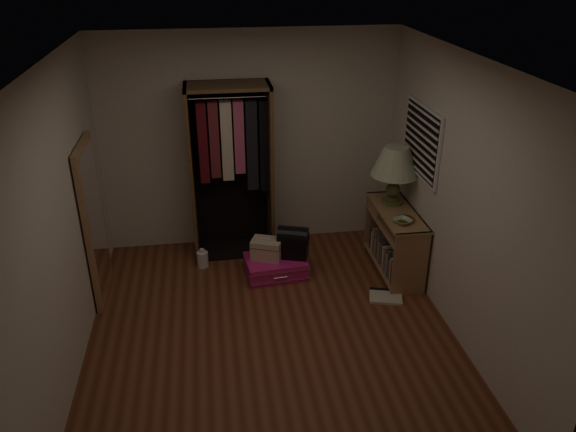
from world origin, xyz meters
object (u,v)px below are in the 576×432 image
object	(u,v)px
console_bookshelf	(394,238)
pink_suitcase	(276,266)
train_case	(267,249)
white_jug	(203,259)
floor_mirror	(94,222)
table_lamp	(395,162)
black_bag	(293,241)
open_wardrobe	(232,157)

from	to	relation	value
console_bookshelf	pink_suitcase	world-z (taller)	console_bookshelf
train_case	white_jug	world-z (taller)	train_case
console_bookshelf	floor_mirror	size ratio (longest dim) A/B	0.66
pink_suitcase	table_lamp	bearing A→B (deg)	0.22
white_jug	floor_mirror	bearing A→B (deg)	-159.81
black_bag	white_jug	world-z (taller)	black_bag
open_wardrobe	floor_mirror	xyz separation A→B (m)	(-1.47, -0.77, -0.35)
open_wardrobe	console_bookshelf	bearing A→B (deg)	-22.67
floor_mirror	white_jug	xyz separation A→B (m)	(1.06, 0.39, -0.75)
train_case	open_wardrobe	bearing A→B (deg)	136.36
table_lamp	pink_suitcase	bearing A→B (deg)	-174.58
open_wardrobe	floor_mirror	bearing A→B (deg)	-152.39
open_wardrobe	pink_suitcase	bearing A→B (deg)	-59.67
pink_suitcase	white_jug	size ratio (longest dim) A/B	3.19
console_bookshelf	pink_suitcase	xyz separation A→B (m)	(-1.36, 0.05, -0.29)
black_bag	white_jug	distance (m)	1.11
white_jug	train_case	bearing A→B (deg)	-20.51
pink_suitcase	black_bag	bearing A→B (deg)	2.83
white_jug	console_bookshelf	bearing A→B (deg)	-9.22
console_bookshelf	open_wardrobe	size ratio (longest dim) A/B	0.55
black_bag	table_lamp	size ratio (longest dim) A/B	0.58
floor_mirror	table_lamp	xyz separation A→B (m)	(3.24, 0.21, 0.39)
console_bookshelf	black_bag	xyz separation A→B (m)	(-1.15, 0.08, 0.01)
table_lamp	open_wardrobe	bearing A→B (deg)	162.42
white_jug	open_wardrobe	bearing A→B (deg)	42.49
pink_suitcase	white_jug	xyz separation A→B (m)	(-0.82, 0.31, -0.01)
open_wardrobe	white_jug	world-z (taller)	open_wardrobe
table_lamp	train_case	bearing A→B (deg)	-176.26
table_lamp	white_jug	bearing A→B (deg)	175.35
open_wardrobe	pink_suitcase	xyz separation A→B (m)	(0.40, -0.69, -1.10)
black_bag	white_jug	bearing A→B (deg)	-176.46
pink_suitcase	table_lamp	xyz separation A→B (m)	(1.36, 0.13, 1.14)
open_wardrobe	train_case	xyz separation A→B (m)	(0.31, -0.66, -0.87)
floor_mirror	pink_suitcase	size ratio (longest dim) A/B	2.33
open_wardrobe	pink_suitcase	size ratio (longest dim) A/B	2.81
floor_mirror	open_wardrobe	bearing A→B (deg)	27.61
floor_mirror	train_case	world-z (taller)	floor_mirror
open_wardrobe	table_lamp	world-z (taller)	open_wardrobe
console_bookshelf	table_lamp	world-z (taller)	table_lamp
table_lamp	floor_mirror	bearing A→B (deg)	-176.27
console_bookshelf	open_wardrobe	xyz separation A→B (m)	(-1.76, 0.74, 0.81)
pink_suitcase	train_case	world-z (taller)	train_case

